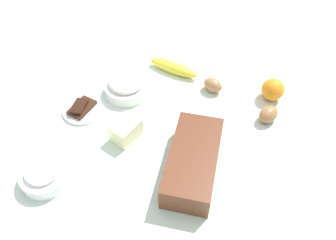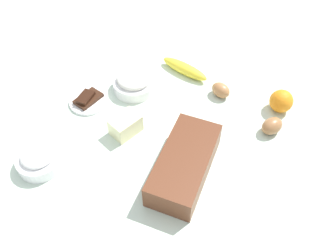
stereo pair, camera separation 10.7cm
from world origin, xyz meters
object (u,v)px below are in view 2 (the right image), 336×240
loaf_pan (185,164)px  sugar_bowl (39,159)px  orange_fruit (281,101)px  egg_beside_bowl (221,90)px  egg_near_butter (272,126)px  flour_bowl (134,82)px  butter_block (126,125)px  banana (185,69)px  chocolate_plate (88,100)px

loaf_pan → sugar_bowl: 0.41m
orange_fruit → egg_beside_bowl: (0.04, -0.20, -0.01)m
egg_near_butter → flour_bowl: bearing=-84.4°
loaf_pan → butter_block: loaf_pan is taller
flour_bowl → sugar_bowl: (0.40, -0.06, -0.00)m
sugar_bowl → butter_block: (-0.22, 0.14, 0.00)m
banana → egg_near_butter: size_ratio=2.68×
banana → chocolate_plate: 0.36m
sugar_bowl → egg_near_butter: (-0.45, 0.53, -0.00)m
butter_block → chocolate_plate: bearing=-103.6°
loaf_pan → butter_block: 0.23m
loaf_pan → egg_beside_bowl: loaf_pan is taller
chocolate_plate → egg_beside_bowl: bearing=123.9°
sugar_bowl → egg_near_butter: sugar_bowl is taller
butter_block → chocolate_plate: butter_block is taller
chocolate_plate → butter_block: bearing=76.4°
flour_bowl → butter_block: size_ratio=1.64×
banana → egg_beside_bowl: egg_beside_bowl is taller
flour_bowl → egg_near_butter: flour_bowl is taller
flour_bowl → chocolate_plate: (0.13, -0.10, -0.02)m
flour_bowl → banana: flour_bowl is taller
sugar_bowl → chocolate_plate: sugar_bowl is taller
egg_near_butter → chocolate_plate: size_ratio=0.55×
egg_near_butter → chocolate_plate: bearing=-72.7°
orange_fruit → chocolate_plate: bearing=-63.3°
sugar_bowl → orange_fruit: orange_fruit is taller
butter_block → orange_fruit: bearing=130.6°
loaf_pan → orange_fruit: loaf_pan is taller
egg_beside_bowl → flour_bowl: bearing=-66.8°
egg_near_butter → egg_beside_bowl: bearing=-109.2°
flour_bowl → chocolate_plate: bearing=-36.6°
loaf_pan → chocolate_plate: 0.42m
flour_bowl → banana: bearing=144.9°
butter_block → egg_near_butter: butter_block is taller
butter_block → egg_near_butter: bearing=119.7°
loaf_pan → chocolate_plate: (-0.09, -0.41, -0.03)m
egg_near_butter → sugar_bowl: bearing=-50.0°
sugar_bowl → orange_fruit: bearing=136.4°
banana → egg_beside_bowl: bearing=75.2°
loaf_pan → butter_block: (-0.04, -0.23, -0.01)m
loaf_pan → egg_beside_bowl: size_ratio=4.37×
sugar_bowl → flour_bowl: bearing=171.7°
sugar_bowl → egg_near_butter: size_ratio=1.83×
loaf_pan → banana: size_ratio=1.56×
loaf_pan → chocolate_plate: bearing=-110.3°
flour_bowl → chocolate_plate: 0.17m
banana → egg_near_butter: egg_near_butter is taller
banana → loaf_pan: bearing=27.8°
orange_fruit → egg_near_butter: 0.11m
butter_block → flour_bowl: bearing=-154.6°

